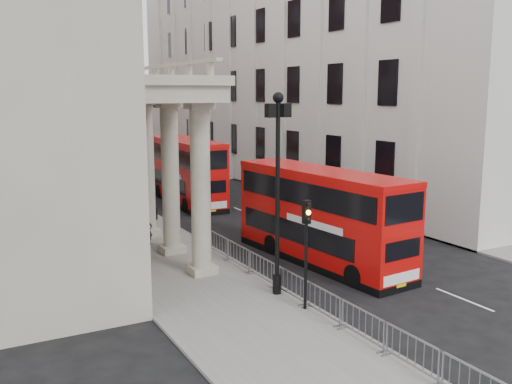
% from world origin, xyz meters
% --- Properties ---
extents(ground, '(260.00, 260.00, 0.00)m').
position_xyz_m(ground, '(0.00, 0.00, 0.00)').
color(ground, black).
rests_on(ground, ground).
extents(sidewalk_west, '(6.00, 140.00, 0.12)m').
position_xyz_m(sidewalk_west, '(-3.00, 30.00, 0.06)').
color(sidewalk_west, slate).
rests_on(sidewalk_west, ground).
extents(sidewalk_east, '(3.00, 140.00, 0.12)m').
position_xyz_m(sidewalk_east, '(13.50, 30.00, 0.06)').
color(sidewalk_east, slate).
rests_on(sidewalk_east, ground).
extents(kerb, '(0.20, 140.00, 0.14)m').
position_xyz_m(kerb, '(-0.05, 30.00, 0.07)').
color(kerb, slate).
rests_on(kerb, ground).
extents(east_building, '(8.00, 55.00, 25.00)m').
position_xyz_m(east_building, '(16.00, 32.00, 12.50)').
color(east_building, beige).
rests_on(east_building, ground).
extents(monument_column, '(8.00, 8.00, 54.20)m').
position_xyz_m(monument_column, '(6.00, 92.00, 15.98)').
color(monument_column, '#60605E').
rests_on(monument_column, ground).
extents(lamp_post_south, '(1.05, 0.44, 8.32)m').
position_xyz_m(lamp_post_south, '(-0.60, 4.00, 4.91)').
color(lamp_post_south, black).
rests_on(lamp_post_south, sidewalk_west).
extents(lamp_post_mid, '(1.05, 0.44, 8.32)m').
position_xyz_m(lamp_post_mid, '(-0.60, 20.00, 4.91)').
color(lamp_post_mid, black).
rests_on(lamp_post_mid, sidewalk_west).
extents(lamp_post_north, '(1.05, 0.44, 8.32)m').
position_xyz_m(lamp_post_north, '(-0.60, 36.00, 4.91)').
color(lamp_post_north, black).
rests_on(lamp_post_north, sidewalk_west).
extents(traffic_light, '(0.28, 0.33, 4.30)m').
position_xyz_m(traffic_light, '(-0.50, 1.98, 3.11)').
color(traffic_light, black).
rests_on(traffic_light, sidewalk_west).
extents(crowd_barriers, '(0.50, 18.75, 1.10)m').
position_xyz_m(crowd_barriers, '(-0.35, 2.23, 0.67)').
color(crowd_barriers, gray).
rests_on(crowd_barriers, sidewalk_west).
extents(bus_near, '(3.56, 11.04, 4.68)m').
position_xyz_m(bus_near, '(3.78, 7.20, 2.45)').
color(bus_near, red).
rests_on(bus_near, ground).
extents(bus_far, '(3.15, 11.46, 4.91)m').
position_xyz_m(bus_far, '(3.62, 25.41, 2.57)').
color(bus_far, red).
rests_on(bus_far, ground).
extents(pedestrian_a, '(0.61, 0.44, 1.56)m').
position_xyz_m(pedestrian_a, '(-2.99, 14.01, 0.90)').
color(pedestrian_a, black).
rests_on(pedestrian_a, sidewalk_west).
extents(pedestrian_b, '(1.08, 1.02, 1.75)m').
position_xyz_m(pedestrian_b, '(-3.56, 18.15, 1.00)').
color(pedestrian_b, black).
rests_on(pedestrian_b, sidewalk_west).
extents(pedestrian_c, '(0.88, 0.67, 1.61)m').
position_xyz_m(pedestrian_c, '(-3.31, 17.22, 0.92)').
color(pedestrian_c, black).
rests_on(pedestrian_c, sidewalk_west).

